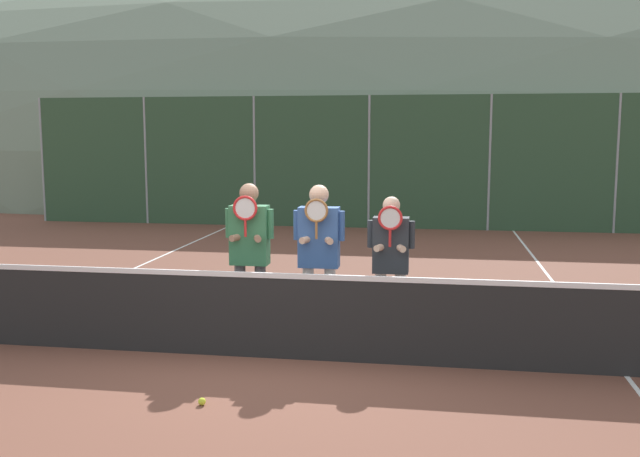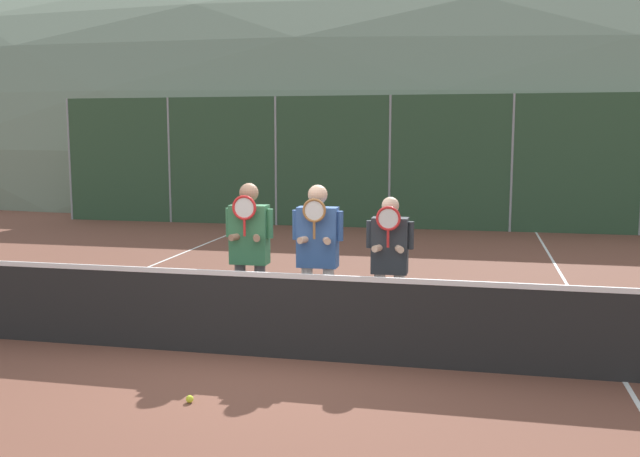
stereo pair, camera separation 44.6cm
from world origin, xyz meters
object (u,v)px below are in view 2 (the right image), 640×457
(player_center_right, at_px, (390,258))
(car_far_left, at_px, (209,181))
(player_leftmost, at_px, (249,246))
(tennis_ball_on_court, at_px, (190,399))
(player_center_left, at_px, (318,249))
(car_center, at_px, (566,186))
(car_left_of_center, at_px, (375,183))

(player_center_right, distance_m, car_far_left, 14.78)
(player_leftmost, distance_m, tennis_ball_on_court, 2.39)
(player_center_left, distance_m, player_center_right, 0.83)
(player_leftmost, xyz_separation_m, player_center_left, (0.82, -0.01, -0.00))
(car_far_left, xyz_separation_m, car_center, (10.61, 0.12, 0.02))
(player_leftmost, distance_m, player_center_right, 1.64)
(player_leftmost, distance_m, car_left_of_center, 13.18)
(player_center_right, xyz_separation_m, car_center, (3.42, 13.03, -0.04))
(tennis_ball_on_court, bearing_deg, player_leftmost, 93.21)
(player_center_left, bearing_deg, tennis_ball_on_court, -108.24)
(car_center, relative_size, tennis_ball_on_court, 68.57)
(player_center_left, distance_m, car_left_of_center, 13.24)
(player_center_left, relative_size, player_center_right, 1.08)
(player_leftmost, xyz_separation_m, car_left_of_center, (-0.35, 13.18, -0.16))
(car_far_left, distance_m, car_center, 10.61)
(car_far_left, distance_m, car_left_of_center, 5.21)
(car_center, xyz_separation_m, tennis_ball_on_court, (-4.93, -15.29, -0.92))
(player_center_left, relative_size, car_far_left, 0.43)
(car_center, bearing_deg, player_leftmost, -111.03)
(player_leftmost, relative_size, player_center_right, 1.08)
(car_left_of_center, height_order, tennis_ball_on_court, car_left_of_center)
(car_center, distance_m, tennis_ball_on_court, 16.09)
(tennis_ball_on_court, bearing_deg, car_left_of_center, 91.75)
(player_center_right, xyz_separation_m, tennis_ball_on_court, (-1.52, -2.25, -0.95))
(player_center_left, height_order, car_left_of_center, player_center_left)
(tennis_ball_on_court, bearing_deg, car_far_left, 110.52)
(player_leftmost, relative_size, player_center_left, 1.00)
(car_center, bearing_deg, player_center_right, -104.69)
(car_left_of_center, bearing_deg, car_center, -0.34)
(player_leftmost, relative_size, car_far_left, 0.43)
(car_far_left, bearing_deg, tennis_ball_on_court, -69.48)
(player_leftmost, height_order, player_center_right, player_leftmost)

